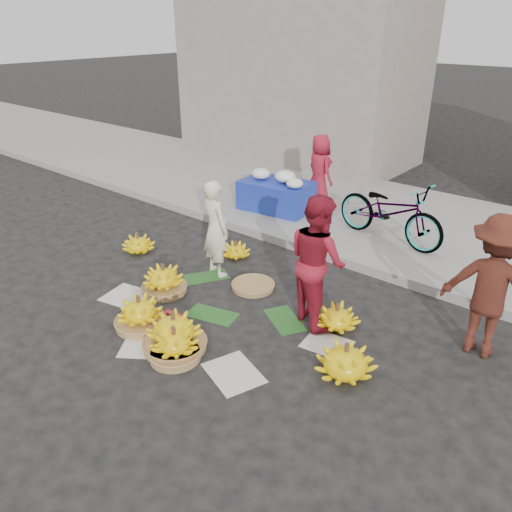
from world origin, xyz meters
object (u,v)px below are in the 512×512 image
Objects in this scene: banana_bunch_4 at (346,361)px; flower_table at (277,193)px; vendor_cream at (215,229)px; banana_bunch_0 at (164,280)px; bicycle at (390,211)px.

flower_table is (-3.51, 3.38, 0.26)m from banana_bunch_4.
vendor_cream reaches higher than flower_table.
banana_bunch_4 is at bearing 0.63° from banana_bunch_0.
banana_bunch_0 is 2.88m from banana_bunch_4.
flower_table is at bearing 97.62° from bicycle.
flower_table is at bearing -57.72° from vendor_cream.
bicycle is (1.71, 3.40, 0.45)m from banana_bunch_0.
banana_bunch_4 is 0.50× the size of flower_table.
banana_bunch_4 is at bearing 177.07° from vendor_cream.
banana_bunch_0 is at bearing -179.37° from banana_bunch_4.
banana_bunch_0 is 0.87× the size of banana_bunch_4.
banana_bunch_4 is (2.88, 0.03, -0.00)m from banana_bunch_0.
banana_bunch_4 is 3.60m from bicycle.
vendor_cream reaches higher than banana_bunch_4.
vendor_cream reaches higher than bicycle.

